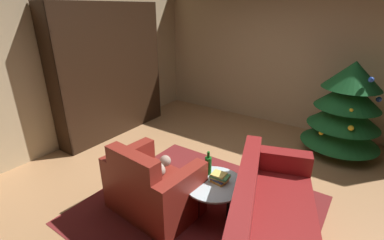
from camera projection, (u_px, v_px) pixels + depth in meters
ground_plane at (215, 192)px, 3.46m from camera, size 6.38×6.38×0.00m
wall_back at (292, 55)px, 4.98m from camera, size 5.44×0.06×2.70m
wall_left at (71, 62)px, 4.35m from camera, size 0.06×5.43×2.70m
area_rug at (199, 209)px, 3.15m from camera, size 2.46×2.25×0.01m
bookshelf_unit at (118, 72)px, 4.84m from camera, size 0.37×2.09×2.24m
armchair_red at (152, 188)px, 3.04m from camera, size 1.02×0.76×0.84m
couch_red at (270, 230)px, 2.46m from camera, size 1.29×2.05×0.85m
coffee_table at (214, 186)px, 2.95m from camera, size 0.66×0.66×0.41m
book_stack_on_table at (220, 177)px, 2.94m from camera, size 0.20×0.17×0.10m
bottle_on_table at (208, 165)px, 3.05m from camera, size 0.08×0.08×0.28m
decorated_tree at (346, 109)px, 4.12m from camera, size 1.14×1.14×1.46m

